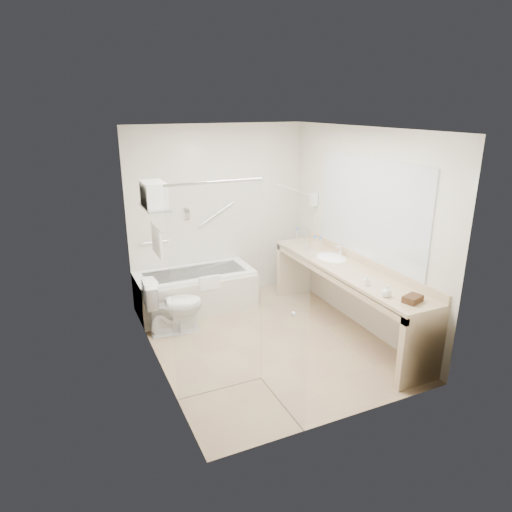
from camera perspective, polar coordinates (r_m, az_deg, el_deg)
name	(u,v)px	position (r m, az deg, el deg)	size (l,w,h in m)	color
floor	(266,341)	(5.66, 1.28, -10.53)	(3.20, 3.20, 0.00)	#9B7C60
ceiling	(268,129)	(4.96, 1.49, 15.63)	(2.60, 3.20, 0.10)	silver
wall_back	(219,213)	(6.60, -4.71, 5.32)	(2.60, 0.10, 2.50)	beige
wall_front	(351,293)	(3.88, 11.75, -4.60)	(2.60, 0.10, 2.50)	beige
wall_left	(153,258)	(4.78, -12.80, -0.25)	(0.10, 3.20, 2.50)	beige
wall_right	(361,230)	(5.84, 12.95, 3.16)	(0.10, 3.20, 2.50)	beige
bathtub	(196,291)	(6.43, -7.57, -4.30)	(1.60, 0.73, 0.59)	white
grab_bar_short	(155,242)	(6.39, -12.54, 1.71)	(0.03, 0.03, 0.40)	silver
grab_bar_long	(216,214)	(6.55, -5.00, 5.21)	(0.03, 0.03, 0.60)	silver
shower_enclosure	(249,297)	(4.20, -0.89, -5.12)	(0.96, 0.91, 2.11)	silver
towel_shelf	(154,202)	(5.01, -12.61, 6.60)	(0.24, 0.55, 0.81)	silver
vanity_counter	(346,283)	(5.76, 11.22, -3.34)	(0.55, 2.70, 0.95)	tan
sink	(331,260)	(6.02, 9.38, -0.44)	(0.40, 0.52, 0.14)	white
faucet	(341,250)	(6.06, 10.57, 0.73)	(0.03, 0.03, 0.14)	silver
mirror	(370,209)	(5.65, 14.01, 5.71)	(0.02, 2.00, 1.20)	silver
hairdryer_unit	(314,199)	(6.61, 7.24, 7.02)	(0.08, 0.10, 0.18)	silver
toilet	(174,306)	(5.81, -10.27, -6.14)	(0.41, 0.73, 0.71)	white
amenity_basket	(413,299)	(4.87, 19.00, -5.10)	(0.20, 0.13, 0.07)	#432A18
soap_bottle_a	(366,283)	(5.16, 13.64, -3.32)	(0.05, 0.12, 0.06)	silver
soap_bottle_b	(386,292)	(4.91, 15.99, -4.37)	(0.10, 0.13, 0.10)	silver
water_bottle_left	(320,244)	(6.25, 8.01, 1.47)	(0.06, 0.06, 0.19)	silver
water_bottle_mid	(315,243)	(6.27, 7.36, 1.59)	(0.06, 0.06, 0.20)	silver
water_bottle_right	(297,235)	(6.65, 5.10, 2.63)	(0.06, 0.06, 0.19)	silver
drinking_glass_near	(306,247)	(6.24, 6.31, 1.11)	(0.07, 0.07, 0.09)	silver
drinking_glass_far	(312,254)	(5.97, 6.99, 0.29)	(0.07, 0.07, 0.09)	silver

